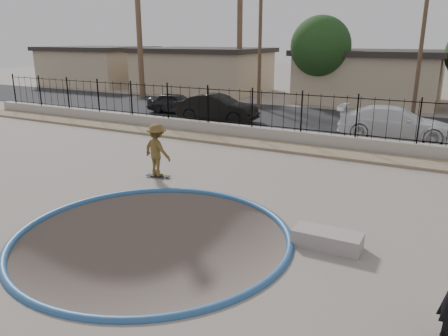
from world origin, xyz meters
TOP-DOWN VIEW (x-y plane):
  - ground at (0.00, 12.00)m, footprint 120.00×120.00m
  - bowl_pit at (0.00, -1.00)m, footprint 6.84×6.84m
  - coping_ring at (0.00, -1.00)m, footprint 7.04×7.04m
  - rock_strip at (0.00, 9.20)m, footprint 42.00×1.60m
  - retaining_wall at (0.00, 10.30)m, footprint 42.00×0.45m
  - fence at (0.00, 10.30)m, footprint 40.00×0.04m
  - street at (0.00, 17.00)m, footprint 90.00×8.00m
  - house_west_far at (-28.00, 26.50)m, footprint 10.60×8.60m
  - house_west at (-15.00, 26.50)m, footprint 11.60×8.60m
  - house_center at (0.00, 26.50)m, footprint 10.60×8.60m
  - palm_mid at (-10.00, 24.00)m, footprint 2.30×2.30m
  - utility_pole_left at (-6.00, 19.00)m, footprint 1.70×0.24m
  - utility_pole_mid at (4.00, 19.00)m, footprint 1.70×0.24m
  - street_tree_left at (-3.00, 23.00)m, footprint 4.32×4.32m
  - skater at (-2.80, 3.00)m, footprint 1.31×0.91m
  - skateboard at (-2.80, 3.00)m, footprint 0.90×0.39m
  - concrete_ledge at (4.00, 0.52)m, footprint 1.61×0.71m
  - car_a at (-9.96, 14.65)m, footprint 3.94×1.78m
  - car_b at (-6.18, 13.40)m, footprint 4.89×2.02m
  - car_c at (3.72, 13.44)m, footprint 5.58×2.67m

SIDE VIEW (x-z plane):
  - ground at x=0.00m, z-range -2.20..0.00m
  - bowl_pit at x=0.00m, z-range -0.90..0.90m
  - coping_ring at x=0.00m, z-range -0.10..0.10m
  - street at x=0.00m, z-range 0.00..0.04m
  - rock_strip at x=0.00m, z-range 0.00..0.11m
  - skateboard at x=-2.80m, z-range 0.02..0.10m
  - concrete_ledge at x=4.00m, z-range 0.00..0.40m
  - retaining_wall at x=0.00m, z-range 0.00..0.60m
  - car_a at x=-9.96m, z-range 0.04..1.35m
  - car_c at x=3.72m, z-range 0.04..1.60m
  - car_b at x=-6.18m, z-range 0.04..1.61m
  - skater at x=-2.80m, z-range 0.00..1.85m
  - fence at x=0.00m, z-range 0.60..2.40m
  - house_west at x=-15.00m, z-range 0.02..3.92m
  - house_west_far at x=-28.00m, z-range 0.02..3.92m
  - house_center at x=0.00m, z-range 0.02..3.92m
  - street_tree_left at x=-3.00m, z-range 1.01..7.37m
  - utility_pole_left at x=-6.00m, z-range 0.20..9.20m
  - utility_pole_mid at x=4.00m, z-range 0.21..9.71m
  - palm_mid at x=-10.00m, z-range 2.04..11.34m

